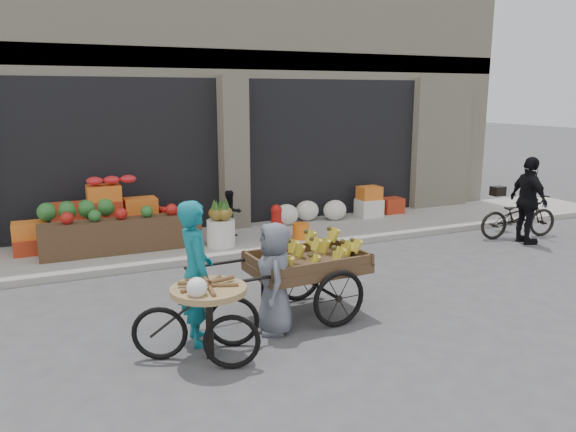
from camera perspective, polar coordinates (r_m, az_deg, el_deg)
name	(u,v)px	position (r m, az deg, el deg)	size (l,w,h in m)	color
ground	(356,312)	(7.77, 6.89, -9.70)	(80.00, 80.00, 0.00)	#424244
sidewalk	(250,239)	(11.27, -3.92, -2.32)	(18.00, 2.20, 0.12)	gray
building	(193,75)	(14.67, -9.66, 13.96)	(14.00, 6.45, 7.00)	beige
fruit_display	(118,217)	(10.83, -16.90, -0.11)	(3.10, 1.12, 1.24)	#AB3117
pineapple_bin	(221,233)	(10.50, -6.82, -1.72)	(0.52, 0.52, 0.50)	silver
fire_hydrant	(276,221)	(10.80, -1.19, -0.53)	(0.22, 0.22, 0.71)	#A5140F
orange_bucket	(301,231)	(11.01, 1.31, -1.53)	(0.32, 0.32, 0.30)	orange
right_bay_goods	(348,206)	(12.83, 6.11, 1.02)	(3.35, 0.60, 0.70)	silver
seated_person	(231,214)	(11.13, -5.82, 0.23)	(0.45, 0.35, 0.93)	black
banana_cart	(304,261)	(7.36, 1.59, -4.56)	(2.57, 1.17, 1.05)	brown
vendor_woman	(196,273)	(6.66, -9.35, -5.70)	(0.63, 0.41, 1.72)	#106C7C
tricycle_cart	(208,310)	(6.32, -8.09, -9.46)	(1.45, 1.08, 0.95)	#9E7F51
vendor_grey	(275,278)	(6.89, -1.34, -6.33)	(0.68, 0.44, 1.39)	slate
bicycle	(518,216)	(12.42, 22.36, -0.02)	(0.60, 1.72, 0.90)	black
cyclist	(528,201)	(11.93, 23.24, 1.45)	(1.01, 0.42, 1.72)	black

